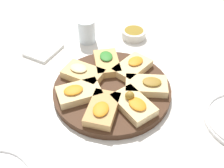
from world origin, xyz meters
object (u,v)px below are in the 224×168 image
object	(u,v)px
napkin_stack	(43,50)
dipping_bowl	(134,33)
serving_board	(112,89)
water_glass	(87,31)

from	to	relation	value
napkin_stack	dipping_bowl	world-z (taller)	dipping_bowl
serving_board	dipping_bowl	size ratio (longest dim) A/B	3.79
water_glass	napkin_stack	bearing A→B (deg)	-25.74
serving_board	napkin_stack	distance (m)	0.31
serving_board	water_glass	bearing A→B (deg)	-121.15
dipping_bowl	water_glass	bearing A→B (deg)	-41.61
dipping_bowl	napkin_stack	bearing A→B (deg)	-33.88
serving_board	dipping_bowl	xyz separation A→B (m)	(-0.27, -0.12, 0.01)
water_glass	napkin_stack	xyz separation A→B (m)	(0.15, -0.07, -0.04)
napkin_stack	dipping_bowl	distance (m)	0.33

